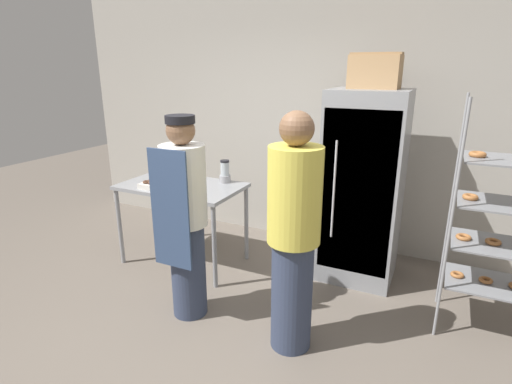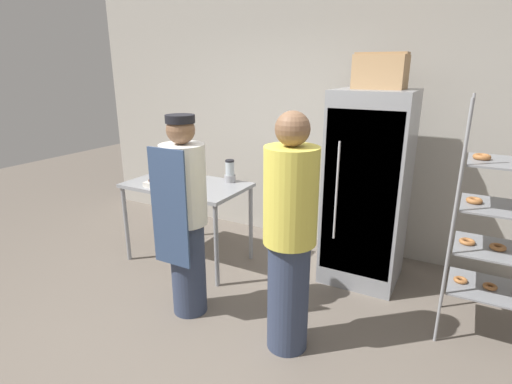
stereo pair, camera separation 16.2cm
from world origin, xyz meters
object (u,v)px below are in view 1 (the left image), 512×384
at_px(refrigerator, 363,188).
at_px(baking_rack, 497,224).
at_px(donut_box, 155,183).
at_px(cardboard_storage_box, 375,71).
at_px(person_baker, 185,217).
at_px(blender_pitcher, 225,173).
at_px(person_customer, 294,235).

relative_size(refrigerator, baking_rack, 1.00).
height_order(donut_box, cardboard_storage_box, cardboard_storage_box).
xyz_separation_m(refrigerator, baking_rack, (1.08, -0.46, -0.01)).
bearing_deg(donut_box, person_baker, -37.29).
xyz_separation_m(baking_rack, cardboard_storage_box, (-1.07, 0.53, 1.08)).
distance_m(donut_box, person_baker, 0.98).
xyz_separation_m(blender_pitcher, person_customer, (1.16, -1.07, -0.07)).
distance_m(baking_rack, blender_pitcher, 2.47).
relative_size(refrigerator, cardboard_storage_box, 4.16).
distance_m(refrigerator, donut_box, 2.04).
distance_m(donut_box, blender_pitcher, 0.72).
xyz_separation_m(baking_rack, blender_pitcher, (-2.46, 0.22, 0.06)).
distance_m(blender_pitcher, person_customer, 1.58).
bearing_deg(person_baker, blender_pitcher, 102.60).
bearing_deg(baking_rack, person_baker, -159.48).
distance_m(person_baker, person_customer, 0.92).
relative_size(cardboard_storage_box, person_baker, 0.26).
relative_size(baking_rack, person_customer, 1.04).
height_order(baking_rack, person_baker, baking_rack).
relative_size(blender_pitcher, person_customer, 0.13).
bearing_deg(blender_pitcher, cardboard_storage_box, 12.41).
height_order(refrigerator, person_baker, refrigerator).
relative_size(refrigerator, person_customer, 1.04).
relative_size(baking_rack, cardboard_storage_box, 4.16).
height_order(refrigerator, person_customer, refrigerator).
bearing_deg(person_baker, person_customer, -0.85).
bearing_deg(cardboard_storage_box, blender_pitcher, -167.59).
xyz_separation_m(refrigerator, donut_box, (-1.92, -0.70, -0.01)).
relative_size(refrigerator, blender_pitcher, 7.76).
xyz_separation_m(baking_rack, person_baker, (-2.22, -0.83, -0.03)).
bearing_deg(refrigerator, person_baker, -131.49).
bearing_deg(person_baker, cardboard_storage_box, 49.73).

